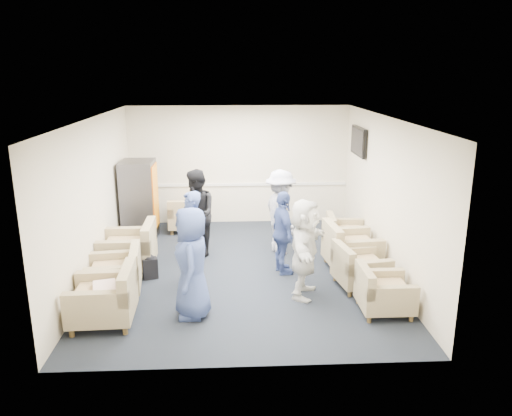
{
  "coord_description": "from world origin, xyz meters",
  "views": [
    {
      "loc": [
        -0.18,
        -8.29,
        3.47
      ],
      "look_at": [
        0.25,
        0.2,
        1.1
      ],
      "focal_mm": 35.0,
      "sensor_mm": 36.0,
      "label": 1
    }
  ],
  "objects_px": {
    "armchair_left_mid": "(118,275)",
    "armchair_left_far": "(132,250)",
    "armchair_right_midfar": "(349,250)",
    "vending_machine": "(140,201)",
    "person_back_left": "(197,214)",
    "armchair_right_midnear": "(358,269)",
    "armchair_right_near": "(381,293)",
    "person_mid_left": "(191,239)",
    "armchair_left_near": "(107,300)",
    "person_back_right": "(281,212)",
    "person_front_right": "(305,248)",
    "armchair_corner": "(187,217)",
    "person_front_left": "(192,263)",
    "armchair_right_far": "(344,235)",
    "person_mid_right": "(283,233)"
  },
  "relations": [
    {
      "from": "armchair_right_midfar",
      "to": "vending_machine",
      "type": "relative_size",
      "value": 0.58
    },
    {
      "from": "armchair_left_far",
      "to": "person_mid_left",
      "type": "bearing_deg",
      "value": 58.29
    },
    {
      "from": "person_back_left",
      "to": "person_back_right",
      "type": "relative_size",
      "value": 1.02
    },
    {
      "from": "person_front_left",
      "to": "person_back_left",
      "type": "bearing_deg",
      "value": 179.45
    },
    {
      "from": "armchair_left_near",
      "to": "armchair_left_mid",
      "type": "relative_size",
      "value": 0.99
    },
    {
      "from": "armchair_right_near",
      "to": "person_mid_left",
      "type": "relative_size",
      "value": 0.47
    },
    {
      "from": "armchair_left_far",
      "to": "person_front_right",
      "type": "xyz_separation_m",
      "value": [
        2.92,
        -1.2,
        0.42
      ]
    },
    {
      "from": "person_mid_left",
      "to": "armchair_corner",
      "type": "bearing_deg",
      "value": 174.11
    },
    {
      "from": "armchair_left_mid",
      "to": "person_back_left",
      "type": "xyz_separation_m",
      "value": [
        1.16,
        1.64,
        0.51
      ]
    },
    {
      "from": "armchair_left_mid",
      "to": "armchair_right_near",
      "type": "xyz_separation_m",
      "value": [
        4.0,
        -0.83,
        -0.03
      ]
    },
    {
      "from": "person_front_left",
      "to": "person_back_left",
      "type": "xyz_separation_m",
      "value": [
        -0.08,
        2.43,
        0.02
      ]
    },
    {
      "from": "armchair_right_midnear",
      "to": "person_back_right",
      "type": "bearing_deg",
      "value": 24.36
    },
    {
      "from": "armchair_left_near",
      "to": "armchair_corner",
      "type": "relative_size",
      "value": 1.1
    },
    {
      "from": "person_mid_right",
      "to": "person_front_right",
      "type": "height_order",
      "value": "person_front_right"
    },
    {
      "from": "vending_machine",
      "to": "person_front_right",
      "type": "distance_m",
      "value": 4.19
    },
    {
      "from": "armchair_right_midnear",
      "to": "person_front_left",
      "type": "xyz_separation_m",
      "value": [
        -2.63,
        -0.85,
        0.51
      ]
    },
    {
      "from": "armchair_left_mid",
      "to": "armchair_right_near",
      "type": "bearing_deg",
      "value": 71.09
    },
    {
      "from": "armchair_right_near",
      "to": "person_back_right",
      "type": "relative_size",
      "value": 0.46
    },
    {
      "from": "person_back_left",
      "to": "armchair_left_far",
      "type": "bearing_deg",
      "value": -84.15
    },
    {
      "from": "armchair_corner",
      "to": "person_back_left",
      "type": "distance_m",
      "value": 1.68
    },
    {
      "from": "person_mid_left",
      "to": "person_front_left",
      "type": "bearing_deg",
      "value": -7.57
    },
    {
      "from": "person_mid_left",
      "to": "person_back_left",
      "type": "height_order",
      "value": "person_back_left"
    },
    {
      "from": "armchair_right_midnear",
      "to": "armchair_corner",
      "type": "relative_size",
      "value": 1.1
    },
    {
      "from": "armchair_left_mid",
      "to": "armchair_corner",
      "type": "xyz_separation_m",
      "value": [
        0.84,
        3.21,
        -0.01
      ]
    },
    {
      "from": "person_front_right",
      "to": "person_back_left",
      "type": "bearing_deg",
      "value": 61.57
    },
    {
      "from": "armchair_right_midfar",
      "to": "person_mid_left",
      "type": "xyz_separation_m",
      "value": [
        -2.75,
        -0.53,
        0.44
      ]
    },
    {
      "from": "person_back_right",
      "to": "person_mid_right",
      "type": "height_order",
      "value": "person_back_right"
    },
    {
      "from": "armchair_left_mid",
      "to": "armchair_right_midfar",
      "type": "height_order",
      "value": "armchair_right_midfar"
    },
    {
      "from": "armchair_left_far",
      "to": "person_mid_right",
      "type": "height_order",
      "value": "person_mid_right"
    },
    {
      "from": "armchair_right_midfar",
      "to": "armchair_right_midnear",
      "type": "bearing_deg",
      "value": 172.76
    },
    {
      "from": "armchair_right_midfar",
      "to": "vending_machine",
      "type": "bearing_deg",
      "value": 60.02
    },
    {
      "from": "armchair_right_near",
      "to": "armchair_right_far",
      "type": "bearing_deg",
      "value": -0.97
    },
    {
      "from": "person_back_right",
      "to": "armchair_right_far",
      "type": "bearing_deg",
      "value": -101.27
    },
    {
      "from": "armchair_left_near",
      "to": "vending_machine",
      "type": "height_order",
      "value": "vending_machine"
    },
    {
      "from": "person_back_right",
      "to": "armchair_right_midnear",
      "type": "bearing_deg",
      "value": -162.41
    },
    {
      "from": "armchair_right_far",
      "to": "person_mid_right",
      "type": "relative_size",
      "value": 0.54
    },
    {
      "from": "person_front_left",
      "to": "armchair_left_near",
      "type": "bearing_deg",
      "value": -84.92
    },
    {
      "from": "armchair_corner",
      "to": "armchair_right_near",
      "type": "bearing_deg",
      "value": 126.78
    },
    {
      "from": "armchair_left_near",
      "to": "person_back_left",
      "type": "bearing_deg",
      "value": 154.46
    },
    {
      "from": "armchair_right_midnear",
      "to": "person_front_right",
      "type": "distance_m",
      "value": 1.08
    },
    {
      "from": "armchair_left_near",
      "to": "person_front_right",
      "type": "xyz_separation_m",
      "value": [
        2.9,
        0.75,
        0.44
      ]
    },
    {
      "from": "armchair_left_mid",
      "to": "person_back_right",
      "type": "height_order",
      "value": "person_back_right"
    },
    {
      "from": "armchair_right_midnear",
      "to": "person_back_right",
      "type": "distance_m",
      "value": 2.07
    },
    {
      "from": "person_mid_left",
      "to": "person_back_left",
      "type": "xyz_separation_m",
      "value": [
        0.0,
        1.32,
        0.04
      ]
    },
    {
      "from": "armchair_left_far",
      "to": "armchair_left_mid",
      "type": "bearing_deg",
      "value": -2.7
    },
    {
      "from": "armchair_right_far",
      "to": "person_mid_left",
      "type": "relative_size",
      "value": 0.51
    },
    {
      "from": "armchair_left_mid",
      "to": "armchair_left_far",
      "type": "bearing_deg",
      "value": 171.01
    },
    {
      "from": "armchair_right_midnear",
      "to": "armchair_right_midfar",
      "type": "bearing_deg",
      "value": -11.32
    },
    {
      "from": "armchair_right_far",
      "to": "person_back_right",
      "type": "relative_size",
      "value": 0.49
    },
    {
      "from": "armchair_right_midfar",
      "to": "person_back_right",
      "type": "relative_size",
      "value": 0.59
    }
  ]
}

